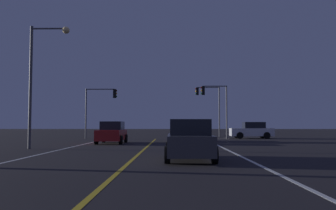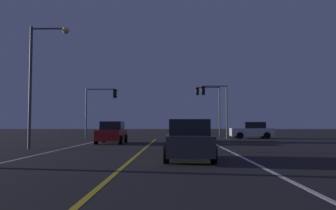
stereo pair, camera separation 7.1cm
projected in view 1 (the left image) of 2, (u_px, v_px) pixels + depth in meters
lane_edge_right at (247, 159)px, 14.82m from camera, size 0.16×39.14×0.01m
lane_edge_left at (21, 159)px, 14.96m from camera, size 0.16×39.14×0.01m
lane_center_divider at (133, 159)px, 14.89m from camera, size 0.16×39.14×0.01m
car_oncoming at (112, 133)px, 26.70m from camera, size 2.02×4.30×1.70m
car_lead_same_lane at (189, 140)px, 14.42m from camera, size 2.02×4.30×1.70m
car_ahead_far at (184, 132)px, 29.58m from camera, size 2.02×4.30×1.70m
car_crossing_side at (252, 131)px, 35.60m from camera, size 4.30×2.02×1.70m
traffic_light_near_right at (214, 99)px, 35.07m from camera, size 2.68×0.36×5.41m
traffic_light_near_left at (101, 101)px, 35.22m from camera, size 3.26×0.36×5.11m
traffic_light_far_right at (208, 100)px, 40.57m from camera, size 2.88×0.36×5.86m
street_lamp_left_mid at (40, 70)px, 20.98m from camera, size 2.42×0.44×7.50m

